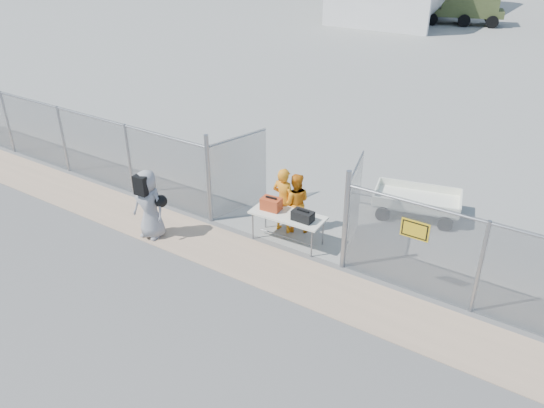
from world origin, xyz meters
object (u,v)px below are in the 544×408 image
Objects in this scene: security_worker_left at (284,200)px; security_worker_right at (295,203)px; visitor at (149,204)px; folding_table at (288,228)px; utility_trailer at (417,203)px.

security_worker_left is 0.32m from security_worker_right.
visitor reaches higher than security_worker_left.
folding_table is at bearing 24.19° from visitor.
security_worker_right is 3.54m from utility_trailer.
utility_trailer is at bearing 52.08° from folding_table.
visitor is (-3.10, -1.68, 0.53)m from folding_table.
visitor is 0.62× the size of utility_trailer.
utility_trailer is (2.24, 3.19, -0.04)m from folding_table.
security_worker_right is 0.87× the size of visitor.
security_worker_right is (0.24, 0.19, -0.09)m from security_worker_left.
folding_table reaches higher than utility_trailer.
folding_table is 1.02× the size of visitor.
security_worker_left reaches higher than folding_table.
security_worker_left is 3.85m from utility_trailer.
visitor is at bearing 39.31° from security_worker_left.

